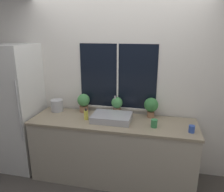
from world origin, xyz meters
The scene contains 13 objects.
ground_plane centered at (0.00, 0.00, 0.00)m, with size 14.00×14.00×0.00m, color #4C4742.
wall_back centered at (0.00, 0.71, 1.35)m, with size 8.00×0.09×2.70m.
wall_left centered at (-2.21, 1.50, 1.35)m, with size 0.06×7.00×2.70m.
counter centered at (0.00, 0.32, 0.45)m, with size 2.25×0.66×0.89m.
refrigerator centered at (-1.55, 0.36, 0.94)m, with size 0.75×0.69×1.89m.
sink centered at (-0.01, 0.33, 0.94)m, with size 0.52×0.42×0.29m.
potted_plant_left centered at (-0.49, 0.57, 1.05)m, with size 0.19×0.19×0.28m.
potted_plant_center centered at (0.01, 0.57, 1.04)m, with size 0.16×0.16×0.26m.
potted_plant_right centered at (0.50, 0.57, 1.06)m, with size 0.20×0.20×0.28m.
soap_bottle centered at (-0.36, 0.29, 0.96)m, with size 0.06×0.06×0.16m.
mug_green centered at (0.56, 0.23, 0.94)m, with size 0.08×0.08×0.10m.
mug_blue centered at (1.01, 0.18, 0.94)m, with size 0.07×0.07×0.09m.
kettle centered at (-0.90, 0.51, 0.99)m, with size 0.18×0.18×0.19m.
Camera 1 is at (0.59, -2.36, 2.06)m, focal length 35.00 mm.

